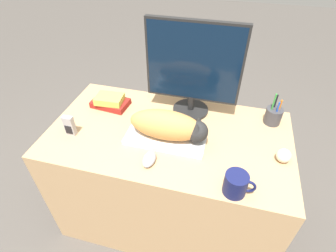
{
  "coord_description": "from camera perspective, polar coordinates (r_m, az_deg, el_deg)",
  "views": [
    {
      "loc": [
        0.26,
        -0.66,
        1.71
      ],
      "look_at": [
        0.0,
        0.34,
        0.83
      ],
      "focal_mm": 28.0,
      "sensor_mm": 36.0,
      "label": 1
    }
  ],
  "objects": [
    {
      "name": "book_stack",
      "position": [
        1.62,
        -12.5,
        5.24
      ],
      "size": [
        0.23,
        0.15,
        0.08
      ],
      "color": "maroon",
      "rests_on": "desk"
    },
    {
      "name": "coffee_mug",
      "position": [
        1.15,
        14.61,
        -12.13
      ],
      "size": [
        0.13,
        0.1,
        0.1
      ],
      "color": "#141947",
      "rests_on": "desk"
    },
    {
      "name": "monitor",
      "position": [
        1.41,
        5.55,
        12.71
      ],
      "size": [
        0.51,
        0.21,
        0.53
      ],
      "color": "black",
      "rests_on": "desk"
    },
    {
      "name": "baseball",
      "position": [
        1.36,
        23.88,
        -5.92
      ],
      "size": [
        0.07,
        0.07,
        0.07
      ],
      "color": "beige",
      "rests_on": "desk"
    },
    {
      "name": "desk",
      "position": [
        1.69,
        0.09,
        -11.23
      ],
      "size": [
        1.3,
        0.71,
        0.77
      ],
      "color": "tan",
      "rests_on": "ground_plane"
    },
    {
      "name": "cat",
      "position": [
        1.3,
        0.54,
        0.04
      ],
      "size": [
        0.4,
        0.15,
        0.15
      ],
      "color": "#D18C47",
      "rests_on": "keyboard"
    },
    {
      "name": "pen_cup",
      "position": [
        1.56,
        21.95,
        2.15
      ],
      "size": [
        0.09,
        0.09,
        0.19
      ],
      "color": "#38383D",
      "rests_on": "desk"
    },
    {
      "name": "phone",
      "position": [
        1.46,
        -20.68,
        0.05
      ],
      "size": [
        0.06,
        0.03,
        0.11
      ],
      "color": "#99999E",
      "rests_on": "desk"
    },
    {
      "name": "keyboard",
      "position": [
        1.36,
        -0.41,
        -2.66
      ],
      "size": [
        0.41,
        0.19,
        0.02
      ],
      "color": "silver",
      "rests_on": "desk"
    },
    {
      "name": "computer_mouse",
      "position": [
        1.26,
        -4.1,
        -7.15
      ],
      "size": [
        0.06,
        0.11,
        0.03
      ],
      "color": "gray",
      "rests_on": "desk"
    }
  ]
}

